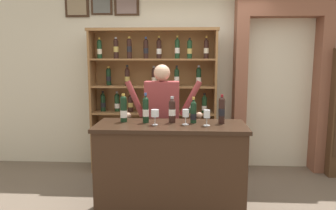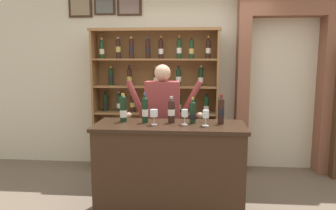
% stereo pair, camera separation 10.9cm
% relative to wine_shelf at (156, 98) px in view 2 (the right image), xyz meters
% --- Properties ---
extents(back_wall, '(12.00, 0.19, 3.26)m').
position_rel_wine_shelf_xyz_m(back_wall, '(0.37, 0.37, 0.52)').
color(back_wall, beige).
rests_on(back_wall, ground).
extents(wine_shelf, '(1.86, 0.35, 2.11)m').
position_rel_wine_shelf_xyz_m(wine_shelf, '(0.00, 0.00, 0.00)').
color(wine_shelf, olive).
rests_on(wine_shelf, ground).
extents(archway_doorway, '(1.37, 0.45, 2.67)m').
position_rel_wine_shelf_xyz_m(archway_doorway, '(1.87, 0.23, 0.41)').
color(archway_doorway, brown).
rests_on(archway_doorway, ground).
extents(tasting_counter, '(1.61, 0.63, 1.00)m').
position_rel_wine_shelf_xyz_m(tasting_counter, '(0.32, -1.33, -0.61)').
color(tasting_counter, '#382316').
rests_on(tasting_counter, ground).
extents(shopkeeper, '(0.97, 0.22, 1.62)m').
position_rel_wine_shelf_xyz_m(shopkeeper, '(0.18, -0.76, -0.11)').
color(shopkeeper, '#2D3347').
rests_on(shopkeeper, ground).
extents(tasting_bottle_bianco, '(0.07, 0.07, 0.31)m').
position_rel_wine_shelf_xyz_m(tasting_bottle_bianco, '(-0.21, -1.23, 0.04)').
color(tasting_bottle_bianco, black).
rests_on(tasting_bottle_bianco, tasting_counter).
extents(tasting_bottle_brunello, '(0.07, 0.07, 0.33)m').
position_rel_wine_shelf_xyz_m(tasting_bottle_brunello, '(0.04, -1.26, 0.04)').
color(tasting_bottle_brunello, black).
rests_on(tasting_bottle_brunello, tasting_counter).
extents(tasting_bottle_grappa, '(0.07, 0.07, 0.29)m').
position_rel_wine_shelf_xyz_m(tasting_bottle_grappa, '(0.33, -1.25, 0.03)').
color(tasting_bottle_grappa, black).
rests_on(tasting_bottle_grappa, tasting_counter).
extents(tasting_bottle_rosso, '(0.07, 0.07, 0.28)m').
position_rel_wine_shelf_xyz_m(tasting_bottle_rosso, '(0.56, -1.25, 0.01)').
color(tasting_bottle_rosso, black).
rests_on(tasting_bottle_rosso, tasting_counter).
extents(tasting_bottle_riserva, '(0.07, 0.07, 0.32)m').
position_rel_wine_shelf_xyz_m(tasting_bottle_riserva, '(0.87, -1.26, 0.04)').
color(tasting_bottle_riserva, black).
rests_on(tasting_bottle_riserva, tasting_counter).
extents(wine_glass_spare, '(0.07, 0.07, 0.16)m').
position_rel_wine_shelf_xyz_m(wine_glass_spare, '(0.48, -1.34, 0.00)').
color(wine_glass_spare, silver).
rests_on(wine_glass_spare, tasting_counter).
extents(wine_glass_right, '(0.08, 0.08, 0.17)m').
position_rel_wine_shelf_xyz_m(wine_glass_right, '(0.16, -1.38, 0.01)').
color(wine_glass_right, silver).
rests_on(wine_glass_right, tasting_counter).
extents(wine_glass_center, '(0.07, 0.07, 0.17)m').
position_rel_wine_shelf_xyz_m(wine_glass_center, '(0.70, -1.38, 0.00)').
color(wine_glass_center, silver).
rests_on(wine_glass_center, tasting_counter).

